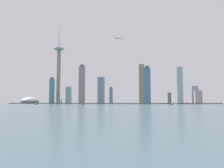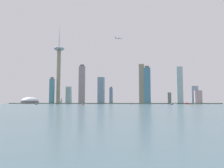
% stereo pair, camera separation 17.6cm
% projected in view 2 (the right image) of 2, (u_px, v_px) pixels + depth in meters
% --- Properties ---
extents(ground_plane, '(6000.00, 6000.00, 0.00)m').
position_uv_depth(ground_plane, '(63.00, 105.00, 434.96)').
color(ground_plane, '#44616B').
extents(waterfront_pier, '(865.02, 42.68, 3.57)m').
position_uv_depth(waterfront_pier, '(107.00, 103.00, 866.63)').
color(waterfront_pier, '#516954').
rests_on(waterfront_pier, ground).
extents(observation_tower, '(47.61, 47.61, 362.00)m').
position_uv_depth(observation_tower, '(59.00, 66.00, 966.29)').
color(observation_tower, gray).
rests_on(observation_tower, ground).
extents(stadium_dome, '(75.67, 75.67, 34.18)m').
position_uv_depth(stadium_dome, '(30.00, 101.00, 946.04)').
color(stadium_dome, slate).
rests_on(stadium_dome, ground).
extents(skyscraper_0, '(13.20, 12.15, 71.62)m').
position_uv_depth(skyscraper_0, '(111.00, 96.00, 896.81)').
color(skyscraper_0, slate).
rests_on(skyscraper_0, ground).
extents(skyscraper_1, '(27.97, 22.41, 116.01)m').
position_uv_depth(skyscraper_1, '(101.00, 90.00, 930.95)').
color(skyscraper_1, slate).
rests_on(skyscraper_1, ground).
extents(skyscraper_2, '(25.34, 22.38, 72.68)m').
position_uv_depth(skyscraper_2, '(195.00, 95.00, 867.91)').
color(skyscraper_2, '#8A9EB4').
rests_on(skyscraper_2, ground).
extents(skyscraper_3, '(25.54, 23.07, 51.18)m').
position_uv_depth(skyscraper_3, '(198.00, 97.00, 811.57)').
color(skyscraper_3, '#A99196').
rests_on(skyscraper_3, ground).
extents(skyscraper_4, '(14.31, 24.47, 48.26)m').
position_uv_depth(skyscraper_4, '(169.00, 98.00, 915.33)').
color(skyscraper_4, slate).
rests_on(skyscraper_4, ground).
extents(skyscraper_5, '(23.85, 24.21, 95.33)m').
position_uv_depth(skyscraper_5, '(69.00, 95.00, 997.60)').
color(skyscraper_5, '#87AEAF').
rests_on(skyscraper_5, ground).
extents(skyscraper_6, '(27.55, 26.62, 154.14)m').
position_uv_depth(skyscraper_6, '(147.00, 85.00, 863.08)').
color(skyscraper_6, teal).
rests_on(skyscraper_6, ground).
extents(skyscraper_7, '(23.74, 13.59, 154.12)m').
position_uv_depth(skyscraper_7, '(180.00, 85.00, 879.29)').
color(skyscraper_7, '#92B1B8').
rests_on(skyscraper_7, ground).
extents(skyscraper_8, '(15.53, 19.25, 115.15)m').
position_uv_depth(skyscraper_8, '(52.00, 91.00, 919.90)').
color(skyscraper_8, teal).
rests_on(skyscraper_8, ground).
extents(skyscraper_9, '(22.62, 19.25, 174.79)m').
position_uv_depth(skyscraper_9, '(142.00, 84.00, 937.61)').
color(skyscraper_9, gray).
rests_on(skyscraper_9, ground).
extents(skyscraper_10, '(25.62, 13.54, 173.66)m').
position_uv_depth(skyscraper_10, '(82.00, 85.00, 938.83)').
color(skyscraper_10, gray).
rests_on(skyscraper_10, ground).
extents(skyscraper_11, '(21.58, 12.43, 140.13)m').
position_uv_depth(skyscraper_11, '(61.00, 89.00, 1011.38)').
color(skyscraper_11, '#ACC3C0').
rests_on(skyscraper_11, ground).
extents(boat_0, '(7.73, 10.63, 3.74)m').
position_uv_depth(boat_0, '(83.00, 104.00, 511.28)').
color(boat_0, '#B12723').
rests_on(boat_0, ground).
extents(boat_1, '(8.64, 9.60, 8.99)m').
position_uv_depth(boat_1, '(57.00, 104.00, 653.95)').
color(boat_1, black).
rests_on(boat_1, ground).
extents(boat_2, '(8.47, 6.83, 7.79)m').
position_uv_depth(boat_2, '(175.00, 104.00, 740.87)').
color(boat_2, white).
rests_on(boat_2, ground).
extents(boat_3, '(6.51, 15.39, 7.01)m').
position_uv_depth(boat_3, '(131.00, 104.00, 674.28)').
color(boat_3, red).
rests_on(boat_3, ground).
extents(boat_4, '(8.51, 7.12, 4.61)m').
position_uv_depth(boat_4, '(172.00, 104.00, 553.46)').
color(boat_4, navy).
rests_on(boat_4, ground).
extents(boat_5, '(2.96, 8.82, 9.79)m').
position_uv_depth(boat_5, '(36.00, 104.00, 589.54)').
color(boat_5, navy).
rests_on(boat_5, ground).
extents(boat_6, '(18.35, 11.28, 8.92)m').
position_uv_depth(boat_6, '(187.00, 104.00, 738.66)').
color(boat_6, '#B72F1A').
rests_on(boat_6, ground).
extents(boat_7, '(14.51, 9.99, 4.13)m').
position_uv_depth(boat_7, '(191.00, 104.00, 448.83)').
color(boat_7, beige).
rests_on(boat_7, ground).
extents(channel_buoy_0, '(1.87, 1.87, 1.98)m').
position_uv_depth(channel_buoy_0, '(111.00, 104.00, 726.34)').
color(channel_buoy_0, yellow).
rests_on(channel_buoy_0, ground).
extents(airplane, '(28.51, 26.81, 8.09)m').
position_uv_depth(airplane, '(119.00, 38.00, 874.32)').
color(airplane, '#A9B8C2').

